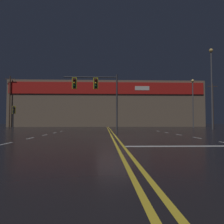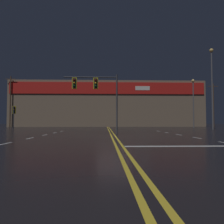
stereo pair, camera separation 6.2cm
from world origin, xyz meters
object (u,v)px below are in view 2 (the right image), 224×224
object	(u,v)px
traffic_signal_median	(95,88)
traffic_signal_corner_northwest	(14,112)
streetlight_near_left	(212,79)
streetlight_far_right	(193,96)

from	to	relation	value
traffic_signal_median	traffic_signal_corner_northwest	world-z (taller)	traffic_signal_median
streetlight_near_left	streetlight_far_right	distance (m)	8.90
traffic_signal_median	streetlight_far_right	bearing A→B (deg)	49.94
traffic_signal_corner_northwest	streetlight_near_left	world-z (taller)	streetlight_near_left
traffic_signal_median	streetlight_near_left	bearing A→B (deg)	35.58
traffic_signal_median	streetlight_far_right	world-z (taller)	streetlight_far_right
streetlight_near_left	traffic_signal_corner_northwest	bearing A→B (deg)	-175.20
traffic_signal_corner_northwest	streetlight_far_right	size ratio (longest dim) A/B	0.35
traffic_signal_median	traffic_signal_corner_northwest	size ratio (longest dim) A/B	1.68
traffic_signal_corner_northwest	streetlight_near_left	distance (m)	27.76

